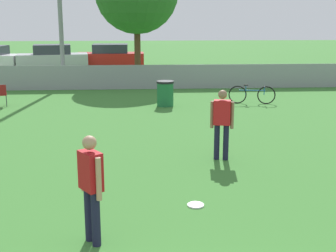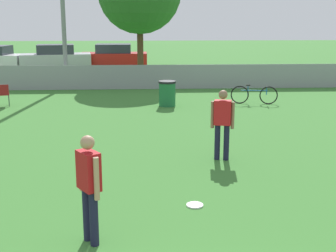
# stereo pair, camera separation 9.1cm
# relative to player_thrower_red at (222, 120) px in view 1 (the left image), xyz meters

# --- Properties ---
(fence_backline) EXTENTS (25.11, 0.07, 1.21)m
(fence_backline) POSITION_rel_player_thrower_red_xyz_m (-1.81, 10.81, -0.39)
(fence_backline) COLOR gray
(fence_backline) RESTS_ON ground_plane
(player_thrower_red) EXTENTS (0.53, 0.31, 1.63)m
(player_thrower_red) POSITION_rel_player_thrower_red_xyz_m (0.00, 0.00, 0.00)
(player_thrower_red) COLOR #191933
(player_thrower_red) RESTS_ON ground_plane
(player_defender_red) EXTENTS (0.39, 0.46, 1.63)m
(player_defender_red) POSITION_rel_player_thrower_red_xyz_m (-2.60, -3.94, 0.00)
(player_defender_red) COLOR #191933
(player_defender_red) RESTS_ON ground_plane
(frisbee_disc) EXTENTS (0.30, 0.30, 0.03)m
(frisbee_disc) POSITION_rel_player_thrower_red_xyz_m (-0.92, -2.67, -0.92)
(frisbee_disc) COLOR white
(frisbee_disc) RESTS_ON ground_plane
(folding_chair_sideline) EXTENTS (0.54, 0.54, 0.82)m
(folding_chair_sideline) POSITION_rel_player_thrower_red_xyz_m (-6.94, 6.94, -0.45)
(folding_chair_sideline) COLOR #333338
(folding_chair_sideline) RESTS_ON ground_plane
(bicycle_sideline) EXTENTS (1.73, 0.49, 0.73)m
(bicycle_sideline) POSITION_rel_player_thrower_red_xyz_m (2.40, 6.89, -0.58)
(bicycle_sideline) COLOR black
(bicycle_sideline) RESTS_ON ground_plane
(trash_bin) EXTENTS (0.64, 0.64, 0.93)m
(trash_bin) POSITION_rel_player_thrower_red_xyz_m (-0.90, 6.69, -0.47)
(trash_bin) COLOR #1E6638
(trash_bin) RESTS_ON ground_plane
(parked_car_silver) EXTENTS (4.44, 2.27, 1.53)m
(parked_car_silver) POSITION_rel_player_thrower_red_xyz_m (-7.14, 19.19, -0.20)
(parked_car_silver) COLOR black
(parked_car_silver) RESTS_ON ground_plane
(parked_car_red) EXTENTS (4.26, 1.76, 1.49)m
(parked_car_red) POSITION_rel_player_thrower_red_xyz_m (-3.62, 20.15, -0.23)
(parked_car_red) COLOR black
(parked_car_red) RESTS_ON ground_plane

